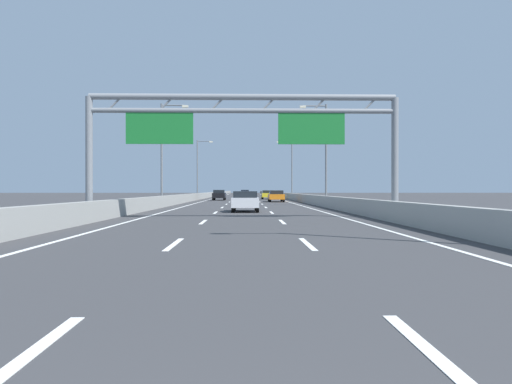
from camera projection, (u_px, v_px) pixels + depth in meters
ground_plane at (245, 197)px, 100.58m from camera, size 260.00×260.00×0.00m
lane_dash_left_0 at (16, 365)px, 4.07m from camera, size 0.16×3.00×0.01m
lane_dash_left_1 at (174, 244)px, 13.06m from camera, size 0.16×3.00×0.01m
lane_dash_left_2 at (203, 222)px, 22.06m from camera, size 0.16×3.00×0.01m
lane_dash_left_3 at (215, 213)px, 31.06m from camera, size 0.16×3.00×0.01m
lane_dash_left_4 at (222, 207)px, 40.06m from camera, size 0.16×3.00×0.01m
lane_dash_left_5 at (227, 204)px, 49.06m from camera, size 0.16×3.00×0.01m
lane_dash_left_6 at (229, 202)px, 58.05m from camera, size 0.16×3.00×0.01m
lane_dash_left_7 at (232, 200)px, 67.05m from camera, size 0.16×3.00×0.01m
lane_dash_left_8 at (233, 199)px, 76.05m from camera, size 0.16×3.00×0.01m
lane_dash_left_9 at (235, 198)px, 85.05m from camera, size 0.16×3.00×0.01m
lane_dash_left_10 at (236, 197)px, 94.04m from camera, size 0.16×3.00×0.01m
lane_dash_left_11 at (236, 197)px, 103.04m from camera, size 0.16×3.00×0.01m
lane_dash_left_12 at (237, 196)px, 112.04m from camera, size 0.16×3.00×0.01m
lane_dash_left_13 at (238, 196)px, 121.04m from camera, size 0.16×3.00×0.01m
lane_dash_left_14 at (238, 195)px, 130.04m from camera, size 0.16×3.00×0.01m
lane_dash_left_15 at (239, 195)px, 139.03m from camera, size 0.16×3.00×0.01m
lane_dash_left_16 at (239, 194)px, 148.03m from camera, size 0.16×3.00×0.01m
lane_dash_left_17 at (240, 194)px, 157.03m from camera, size 0.16×3.00×0.01m
lane_dash_right_0 at (441, 362)px, 4.14m from camera, size 0.16×3.00×0.01m
lane_dash_right_1 at (307, 244)px, 13.14m from camera, size 0.16×3.00×0.01m
lane_dash_right_2 at (282, 222)px, 22.14m from camera, size 0.16×3.00×0.01m
lane_dash_right_3 at (272, 213)px, 31.14m from camera, size 0.16×3.00×0.01m
lane_dash_right_4 at (266, 207)px, 40.13m from camera, size 0.16×3.00×0.01m
lane_dash_right_5 at (262, 204)px, 49.13m from camera, size 0.16×3.00×0.01m
lane_dash_right_6 at (260, 202)px, 58.13m from camera, size 0.16×3.00×0.01m
lane_dash_right_7 at (258, 200)px, 67.13m from camera, size 0.16×3.00×0.01m
lane_dash_right_8 at (256, 199)px, 76.13m from camera, size 0.16×3.00×0.01m
lane_dash_right_9 at (255, 198)px, 85.12m from camera, size 0.16×3.00×0.01m
lane_dash_right_10 at (254, 197)px, 94.12m from camera, size 0.16×3.00×0.01m
lane_dash_right_11 at (253, 197)px, 103.12m from camera, size 0.16×3.00×0.01m
lane_dash_right_12 at (253, 196)px, 112.12m from camera, size 0.16×3.00×0.01m
lane_dash_right_13 at (252, 196)px, 121.12m from camera, size 0.16×3.00×0.01m
lane_dash_right_14 at (252, 195)px, 130.11m from camera, size 0.16×3.00×0.01m
lane_dash_right_15 at (251, 195)px, 139.11m from camera, size 0.16×3.00×0.01m
lane_dash_right_16 at (251, 194)px, 148.11m from camera, size 0.16×3.00×0.01m
lane_dash_right_17 at (251, 194)px, 157.11m from camera, size 0.16×3.00×0.01m
edge_line_left at (216, 198)px, 88.47m from camera, size 0.16×176.00×0.01m
edge_line_right at (274, 198)px, 88.70m from camera, size 0.16×176.00×0.01m
barrier_left at (215, 194)px, 110.43m from camera, size 0.45×220.00×0.95m
barrier_right at (275, 194)px, 110.73m from camera, size 0.45×220.00×0.95m
sign_gantry at (241, 124)px, 24.72m from camera, size 15.96×0.36×6.36m
streetlamp_left_mid at (164, 148)px, 45.23m from camera, size 2.58×0.28×9.50m
streetlamp_right_mid at (324, 148)px, 45.55m from camera, size 2.58×0.28×9.50m
streetlamp_left_far at (199, 166)px, 78.80m from camera, size 2.58×0.28×9.50m
streetlamp_right_far at (291, 166)px, 79.12m from camera, size 2.58×0.28×9.50m
blue_car at (245, 193)px, 101.56m from camera, size 1.86×4.57×1.45m
white_car at (245, 201)px, 32.56m from camera, size 1.77×4.19×1.37m
yellow_car at (268, 194)px, 76.06m from camera, size 1.89×4.36×1.37m
black_car at (219, 195)px, 68.12m from camera, size 1.73×4.56×1.44m
orange_car at (276, 196)px, 58.87m from camera, size 1.80×4.64×1.39m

